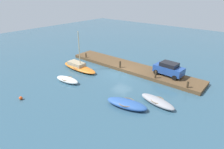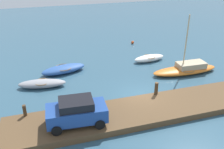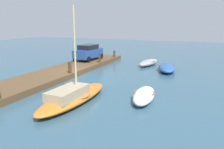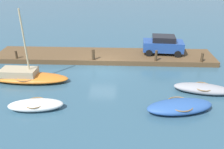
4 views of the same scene
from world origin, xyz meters
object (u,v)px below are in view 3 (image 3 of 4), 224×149
Objects in this scene: rowboat_white at (144,95)px; mooring_post_mid_west at (100,58)px; sailboat_orange at (73,96)px; mooring_post_mid_east at (70,67)px; motorboat_blue at (167,67)px; mooring_post_west at (114,54)px; rowboat_grey at (149,62)px; parked_car at (88,52)px.

rowboat_white is 3.73× the size of mooring_post_mid_west.
mooring_post_mid_east is at bearing -143.06° from sailboat_orange.
rowboat_white is at bearing -10.53° from motorboat_blue.
sailboat_orange is 15.22m from mooring_post_west.
rowboat_white is 7.94m from mooring_post_mid_east.
mooring_post_west is (-3.50, -7.18, 0.51)m from motorboat_blue.
rowboat_grey is 4.97m from mooring_post_west.
sailboat_orange is 6.56× the size of mooring_post_mid_east.
mooring_post_west is at bearing -165.14° from sailboat_orange.
mooring_post_mid_west is (2.77, -4.76, 0.62)m from rowboat_grey.
mooring_post_mid_east is (-4.98, -3.57, 0.54)m from sailboat_orange.
motorboat_blue is (-11.30, 3.61, -0.07)m from sailboat_orange.
rowboat_white is 13.28m from parked_car.
mooring_post_mid_east is (-2.85, -7.38, 0.63)m from rowboat_white.
rowboat_grey is at bearing 109.68° from parked_car.
mooring_post_mid_west is 5.70m from mooring_post_mid_east.
sailboat_orange reaches higher than mooring_post_mid_east.
rowboat_grey is 9.74m from mooring_post_mid_east.
mooring_post_mid_east is at bearing -60.44° from motorboat_blue.
rowboat_white is at bearing 22.85° from rowboat_grey.
rowboat_white is at bearing 40.79° from mooring_post_mid_west.
parked_car reaches higher than rowboat_white.
mooring_post_west is 3.80m from parked_car.
mooring_post_mid_east is at bearing -117.71° from rowboat_white.
mooring_post_west is at bearing -96.03° from rowboat_grey.
sailboat_orange is 12.82m from parked_car.
mooring_post_west is 0.80× the size of mooring_post_mid_east.
mooring_post_mid_west is at bearing -50.00° from rowboat_grey.
rowboat_white is at bearing 68.88° from mooring_post_mid_east.
rowboat_white is 0.93× the size of parked_car.
mooring_post_mid_east is at bearing 20.04° from parked_car.
motorboat_blue is (-9.17, -0.21, 0.03)m from rowboat_white.
mooring_post_mid_west is at bearing 0.00° from mooring_post_west.
parked_car is at bearing -163.78° from mooring_post_mid_east.
motorboat_blue is 9.58m from mooring_post_mid_east.
parked_car is at bearing -142.00° from rowboat_white.
mooring_post_west is 9.82m from mooring_post_mid_east.
rowboat_grey is 0.92× the size of motorboat_blue.
parked_car is (-11.55, -5.48, 0.95)m from sailboat_orange.
rowboat_white is at bearing 30.22° from mooring_post_west.
mooring_post_mid_west is 0.97× the size of mooring_post_mid_east.
rowboat_grey is 11.62m from rowboat_white.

